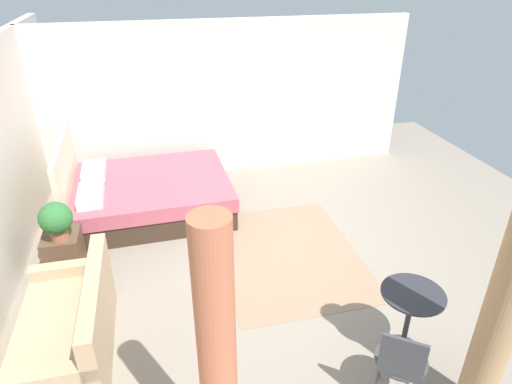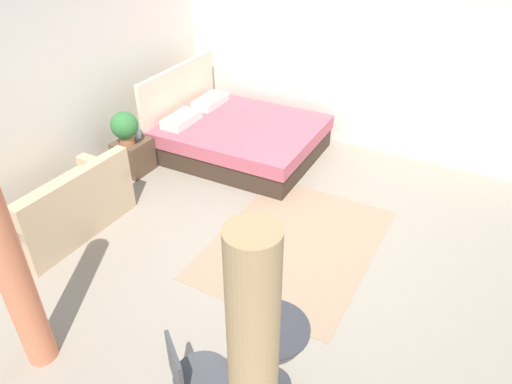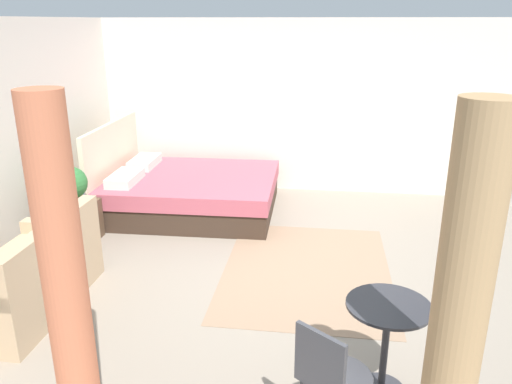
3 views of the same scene
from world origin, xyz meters
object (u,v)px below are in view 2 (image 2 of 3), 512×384
couch (66,209)px  vase (137,133)px  nightstand (134,156)px  balcony_table (272,346)px  cafe_chair_near_window (191,374)px  bed (237,136)px  potted_plant (125,127)px

couch → vase: (1.55, 0.23, 0.27)m
couch → nightstand: bearing=9.4°
nightstand → vase: size_ratio=3.03×
couch → balcony_table: size_ratio=2.17×
nightstand → cafe_chair_near_window: 3.93m
bed → potted_plant: 1.68m
vase → bed: bearing=-43.0°
potted_plant → balcony_table: (-2.03, -3.27, -0.26)m
vase → cafe_chair_near_window: size_ratio=0.19×
bed → nightstand: size_ratio=4.76×
couch → nightstand: size_ratio=3.19×
couch → nightstand: (1.43, 0.24, -0.05)m
couch → balcony_table: bearing=-102.9°
bed → cafe_chair_near_window: bed is taller
nightstand → balcony_table: size_ratio=0.68×
couch → vase: 1.59m
nightstand → couch: bearing=-170.6°
balcony_table → cafe_chair_near_window: cafe_chair_near_window is taller
potted_plant → cafe_chair_near_window: potted_plant is taller
couch → potted_plant: bearing=9.2°
nightstand → balcony_table: 3.92m
bed → balcony_table: bed is taller
potted_plant → couch: bearing=-170.8°
nightstand → balcony_table: bearing=-122.9°
bed → vase: bed is taller
bed → couch: bearing=163.7°
couch → vase: bearing=8.3°
cafe_chair_near_window → potted_plant: bearing=48.5°
potted_plant → balcony_table: potted_plant is taller
nightstand → vase: 0.34m
balcony_table → cafe_chair_near_window: 0.64m
bed → vase: 1.48m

